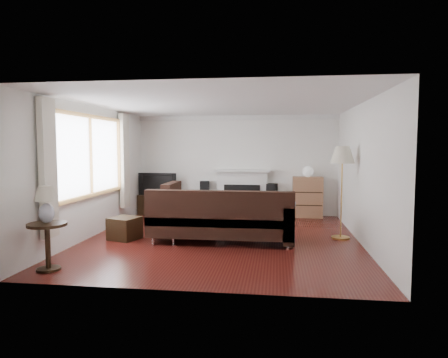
# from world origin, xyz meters

# --- Properties ---
(room) EXTENTS (5.10, 5.60, 2.54)m
(room) POSITION_xyz_m (0.00, 0.00, 1.25)
(room) COLOR #4C1511
(room) RESTS_ON ground
(window) EXTENTS (0.12, 2.74, 1.54)m
(window) POSITION_xyz_m (-2.45, -0.20, 1.55)
(window) COLOR olive
(window) RESTS_ON room
(curtain_near) EXTENTS (0.10, 0.35, 2.10)m
(curtain_near) POSITION_xyz_m (-2.40, -1.72, 1.40)
(curtain_near) COLOR silver
(curtain_near) RESTS_ON room
(curtain_far) EXTENTS (0.10, 0.35, 2.10)m
(curtain_far) POSITION_xyz_m (-2.40, 1.32, 1.40)
(curtain_far) COLOR silver
(curtain_far) RESTS_ON room
(fireplace) EXTENTS (1.40, 0.26, 1.15)m
(fireplace) POSITION_xyz_m (0.15, 2.64, 0.57)
(fireplace) COLOR white
(fireplace) RESTS_ON room
(tv_stand) EXTENTS (1.00, 0.45, 0.50)m
(tv_stand) POSITION_xyz_m (-1.97, 2.49, 0.25)
(tv_stand) COLOR black
(tv_stand) RESTS_ON ground
(television) EXTENTS (0.97, 0.13, 0.56)m
(television) POSITION_xyz_m (-1.97, 2.49, 0.78)
(television) COLOR black
(television) RESTS_ON tv_stand
(speaker_left) EXTENTS (0.28, 0.32, 0.85)m
(speaker_left) POSITION_xyz_m (-0.79, 2.55, 0.43)
(speaker_left) COLOR black
(speaker_left) RESTS_ON ground
(speaker_right) EXTENTS (0.28, 0.32, 0.81)m
(speaker_right) POSITION_xyz_m (0.89, 2.55, 0.40)
(speaker_right) COLOR black
(speaker_right) RESTS_ON ground
(bookshelf) EXTENTS (0.72, 0.34, 0.99)m
(bookshelf) POSITION_xyz_m (1.76, 2.53, 0.49)
(bookshelf) COLOR #9E6B49
(bookshelf) RESTS_ON ground
(globe_lamp) EXTENTS (0.26, 0.26, 0.26)m
(globe_lamp) POSITION_xyz_m (1.76, 2.53, 1.12)
(globe_lamp) COLOR white
(globe_lamp) RESTS_ON bookshelf
(sectional_sofa) EXTENTS (2.80, 2.05, 0.91)m
(sectional_sofa) POSITION_xyz_m (0.02, -0.19, 0.45)
(sectional_sofa) COLOR black
(sectional_sofa) RESTS_ON ground
(coffee_table) EXTENTS (1.10, 0.73, 0.40)m
(coffee_table) POSITION_xyz_m (-0.03, 1.33, 0.20)
(coffee_table) COLOR olive
(coffee_table) RESTS_ON ground
(footstool) EXTENTS (0.61, 0.61, 0.41)m
(footstool) POSITION_xyz_m (-1.79, -0.27, 0.21)
(footstool) COLOR black
(footstool) RESTS_ON ground
(floor_lamp) EXTENTS (0.52, 0.52, 1.74)m
(floor_lamp) POSITION_xyz_m (2.21, 0.31, 0.87)
(floor_lamp) COLOR #C29243
(floor_lamp) RESTS_ON ground
(side_table) EXTENTS (0.53, 0.53, 0.67)m
(side_table) POSITION_xyz_m (-2.15, -2.20, 0.33)
(side_table) COLOR black
(side_table) RESTS_ON ground
(table_lamp) EXTENTS (0.32, 0.32, 0.51)m
(table_lamp) POSITION_xyz_m (-2.15, -2.20, 0.92)
(table_lamp) COLOR silver
(table_lamp) RESTS_ON side_table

